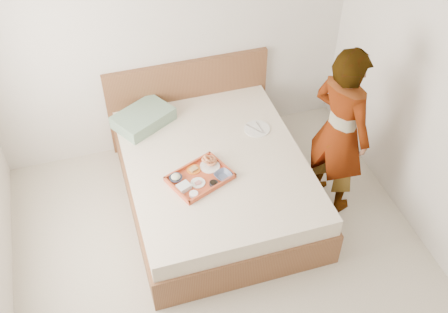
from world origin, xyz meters
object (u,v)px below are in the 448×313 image
at_px(bed, 216,181).
at_px(tray, 200,177).
at_px(person, 340,132).
at_px(dinner_plate, 257,129).

height_order(bed, tray, tray).
bearing_deg(tray, person, -26.47).
xyz_separation_m(tray, dinner_plate, (0.69, 0.48, -0.02)).
bearing_deg(person, tray, 64.08).
xyz_separation_m(bed, person, (1.04, -0.28, 0.57)).
relative_size(tray, dinner_plate, 2.07).
distance_m(bed, dinner_plate, 0.63).
relative_size(bed, person, 1.20).
bearing_deg(dinner_plate, bed, -150.02).
bearing_deg(person, bed, 53.16).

